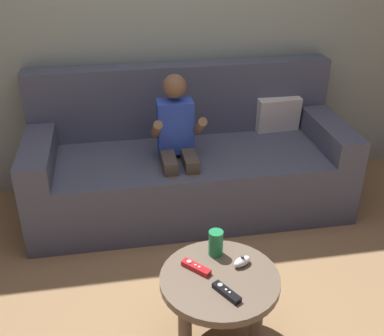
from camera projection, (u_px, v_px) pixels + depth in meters
wall_back at (166, 2)px, 3.03m from camera, size 4.92×0.05×2.50m
couch at (189, 162)px, 3.16m from camera, size 2.01×0.80×0.89m
person_seated_on_couch at (178, 143)px, 2.87m from camera, size 0.30×0.37×0.93m
coffee_table at (219, 289)px, 2.08m from camera, size 0.52×0.52×0.39m
game_remote_black_near_edge at (226, 292)px, 1.94m from camera, size 0.10×0.14×0.03m
nunchuk_white at (242, 261)px, 2.10m from camera, size 0.10×0.08×0.05m
game_remote_red_far_corner at (196, 267)px, 2.08m from camera, size 0.12×0.13×0.03m
soda_can at (216, 243)px, 2.15m from camera, size 0.07×0.07×0.12m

